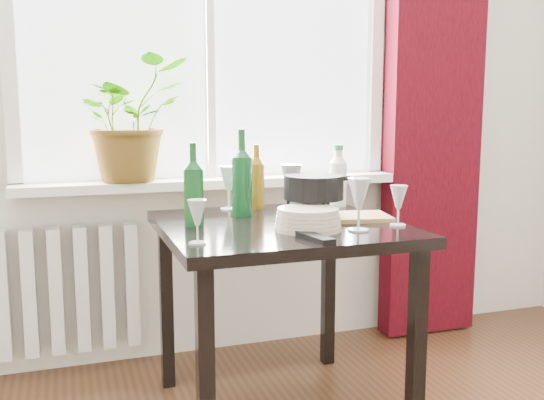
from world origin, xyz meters
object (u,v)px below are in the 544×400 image
object	(u,v)px
cleaning_bottle	(338,176)
wineglass_front_left	(197,221)
radiator	(43,292)
fondue_pot	(313,198)
wineglass_front_right	(359,204)
wine_bottle_left	(194,184)
wineglass_back_left	(229,187)
tv_remote	(315,237)
table	(279,247)
wineglass_far_right	(398,205)
wineglass_back_center	(291,189)
cutting_board	(348,217)
potted_plant	(129,119)
bottle_amber	(256,176)
plate_stack	(308,219)
wine_bottle_right	(242,172)

from	to	relation	value
cleaning_bottle	wineglass_front_left	distance (m)	0.91
radiator	fondue_pot	size ratio (longest dim) A/B	3.15
cleaning_bottle	wineglass_front_right	world-z (taller)	cleaning_bottle
wine_bottle_left	wineglass_front_right	bearing A→B (deg)	-28.04
wine_bottle_left	fondue_pot	bearing A→B (deg)	-6.84
cleaning_bottle	wineglass_back_left	distance (m)	0.47
wineglass_front_right	tv_remote	bearing A→B (deg)	-155.04
wineglass_back_left	tv_remote	distance (m)	0.68
radiator	wineglass_back_left	world-z (taller)	wineglass_back_left
radiator	tv_remote	size ratio (longest dim) A/B	4.82
table	wineglass_back_left	size ratio (longest dim) A/B	4.58
wineglass_far_right	tv_remote	distance (m)	0.40
wineglass_back_center	wineglass_back_left	distance (m)	0.28
wineglass_back_center	tv_remote	world-z (taller)	wineglass_back_center
wineglass_back_center	cutting_board	xyz separation A→B (m)	(0.17, -0.17, -0.09)
potted_plant	cleaning_bottle	distance (m)	0.92
wineglass_back_left	wineglass_front_right	bearing A→B (deg)	-62.23
radiator	bottle_amber	world-z (taller)	bottle_amber
potted_plant	wine_bottle_left	distance (m)	0.63
wineglass_back_center	cutting_board	size ratio (longest dim) A/B	0.67
plate_stack	cutting_board	xyz separation A→B (m)	(0.22, 0.15, -0.03)
table	plate_stack	size ratio (longest dim) A/B	3.68
potted_plant	plate_stack	xyz separation A→B (m)	(0.51, -0.77, -0.33)
table	wineglass_far_right	bearing A→B (deg)	-27.86
table	wine_bottle_right	size ratio (longest dim) A/B	2.48
potted_plant	wine_bottle_left	xyz separation A→B (m)	(0.16, -0.57, -0.22)
wine_bottle_left	wineglass_back_left	world-z (taller)	wine_bottle_left
wine_bottle_right	radiator	bearing A→B (deg)	150.19
wine_bottle_right	tv_remote	size ratio (longest dim) A/B	2.06
wineglass_front_right	cleaning_bottle	bearing A→B (deg)	72.47
wineglass_back_left	plate_stack	world-z (taller)	wineglass_back_left
wine_bottle_right	bottle_amber	bearing A→B (deg)	54.44
wineglass_front_left	wineglass_front_right	bearing A→B (deg)	2.61
potted_plant	fondue_pot	xyz separation A→B (m)	(0.59, -0.62, -0.28)
wineglass_far_right	wineglass_back_left	size ratio (longest dim) A/B	0.80
tv_remote	cutting_board	size ratio (longest dim) A/B	0.54
wine_bottle_right	wineglass_front_left	distance (m)	0.54
plate_stack	fondue_pot	distance (m)	0.18
wine_bottle_right	potted_plant	bearing A→B (deg)	132.38
wine_bottle_left	wine_bottle_right	bearing A→B (deg)	34.39
bottle_amber	plate_stack	bearing A→B (deg)	-86.98
wineglass_back_center	wine_bottle_left	bearing A→B (deg)	-164.75
plate_stack	bottle_amber	bearing A→B (deg)	93.02
wineglass_back_left	wineglass_front_left	xyz separation A→B (m)	(-0.26, -0.60, -0.02)
wineglass_front_right	fondue_pot	size ratio (longest dim) A/B	0.73
wine_bottle_left	wineglass_far_right	size ratio (longest dim) A/B	2.00
cleaning_bottle	wineglass_back_left	xyz separation A→B (m)	(-0.47, 0.06, -0.04)
fondue_pot	wineglass_far_right	bearing A→B (deg)	-29.29
radiator	wineglass_back_left	distance (m)	0.92
tv_remote	wineglass_front_right	bearing A→B (deg)	15.21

